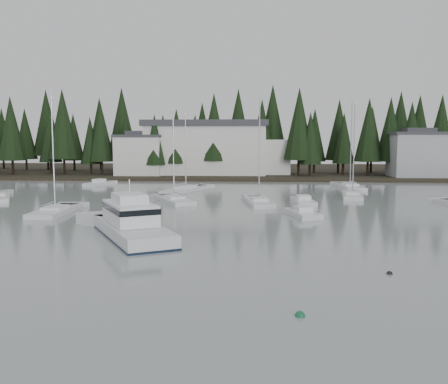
% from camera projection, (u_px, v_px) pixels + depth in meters
% --- Properties ---
extents(ground, '(260.00, 260.00, 0.00)m').
position_uv_depth(ground, '(132.00, 330.00, 20.47)').
color(ground, gray).
rests_on(ground, ground).
extents(far_shore_land, '(240.00, 54.00, 1.00)m').
position_uv_depth(far_shore_land, '(234.00, 172.00, 116.71)').
color(far_shore_land, black).
rests_on(far_shore_land, ground).
extents(conifer_treeline, '(200.00, 22.00, 20.00)m').
position_uv_depth(conifer_treeline, '(232.00, 175.00, 105.79)').
color(conifer_treeline, black).
rests_on(conifer_treeline, ground).
extents(house_west, '(9.54, 7.42, 8.75)m').
position_uv_depth(house_west, '(140.00, 154.00, 99.47)').
color(house_west, silver).
rests_on(house_west, ground).
extents(house_east_a, '(10.60, 8.48, 9.25)m').
position_uv_depth(house_east_a, '(418.00, 153.00, 95.08)').
color(house_east_a, '#999EA0').
rests_on(house_east_a, ground).
extents(harbor_inn, '(29.50, 11.50, 10.90)m').
position_uv_depth(harbor_inn, '(216.00, 148.00, 101.72)').
color(harbor_inn, silver).
rests_on(harbor_inn, ground).
extents(cabin_cruiser_center, '(9.28, 12.69, 5.31)m').
position_uv_depth(cabin_cruiser_center, '(132.00, 227.00, 39.82)').
color(cabin_cruiser_center, silver).
rests_on(cabin_cruiser_center, ground).
extents(sailboat_0, '(3.90, 9.15, 13.20)m').
position_uv_depth(sailboat_0, '(259.00, 203.00, 59.64)').
color(sailboat_0, silver).
rests_on(sailboat_0, ground).
extents(sailboat_3, '(3.78, 8.98, 12.85)m').
position_uv_depth(sailboat_3, '(352.00, 197.00, 66.51)').
color(sailboat_3, silver).
rests_on(sailboat_3, ground).
extents(sailboat_4, '(2.98, 8.78, 13.46)m').
position_uv_depth(sailboat_4, '(55.00, 213.00, 52.21)').
color(sailboat_4, silver).
rests_on(sailboat_4, ground).
extents(sailboat_5, '(6.53, 11.01, 12.19)m').
position_uv_depth(sailboat_5, '(186.00, 191.00, 74.08)').
color(sailboat_5, silver).
rests_on(sailboat_5, ground).
extents(sailboat_8, '(6.41, 8.97, 12.08)m').
position_uv_depth(sailboat_8, '(174.00, 201.00, 61.53)').
color(sailboat_8, silver).
rests_on(sailboat_8, ground).
extents(sailboat_10, '(3.43, 10.10, 14.04)m').
position_uv_depth(sailboat_10, '(350.00, 188.00, 78.27)').
color(sailboat_10, silver).
rests_on(sailboat_10, ground).
extents(runabout_1, '(3.57, 5.65, 1.42)m').
position_uv_depth(runabout_1, '(303.00, 215.00, 50.26)').
color(runabout_1, silver).
rests_on(runabout_1, ground).
extents(runabout_3, '(4.14, 6.53, 1.42)m').
position_uv_depth(runabout_3, '(99.00, 184.00, 83.55)').
color(runabout_3, silver).
rests_on(runabout_3, ground).
extents(runabout_4, '(2.76, 6.03, 1.42)m').
position_uv_depth(runabout_4, '(303.00, 202.00, 59.98)').
color(runabout_4, silver).
rests_on(runabout_4, ground).
extents(mooring_buoy_green, '(0.47, 0.47, 0.47)m').
position_uv_depth(mooring_buoy_green, '(300.00, 316.00, 22.11)').
color(mooring_buoy_green, '#145933').
rests_on(mooring_buoy_green, ground).
extents(mooring_buoy_dark, '(0.37, 0.37, 0.37)m').
position_uv_depth(mooring_buoy_dark, '(389.00, 274.00, 28.95)').
color(mooring_buoy_dark, black).
rests_on(mooring_buoy_dark, ground).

